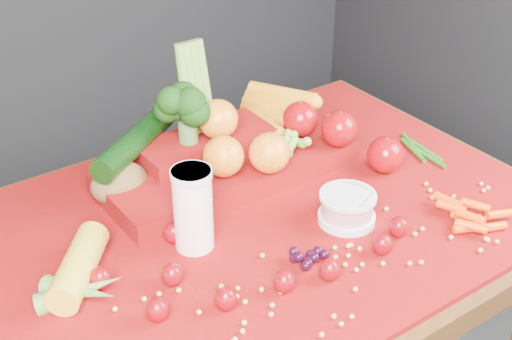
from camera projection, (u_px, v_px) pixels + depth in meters
table at (262, 258)px, 1.41m from camera, size 1.10×0.80×0.75m
red_cloth at (262, 216)px, 1.36m from camera, size 1.05×0.75×0.01m
milk_glass at (193, 206)px, 1.23m from camera, size 0.07×0.07×0.16m
yogurt_bowl at (347, 207)px, 1.32m from camera, size 0.11×0.11×0.06m
strawberry_scatter at (250, 266)px, 1.19m from camera, size 0.54×0.28×0.05m
dark_grape_cluster at (309, 256)px, 1.22m from camera, size 0.06×0.05×0.03m
soybean_scatter at (331, 267)px, 1.21m from camera, size 0.84×0.24×0.01m
corn_ear at (80, 284)px, 1.15m from camera, size 0.25×0.26×0.06m
potato at (119, 183)px, 1.37m from camera, size 0.12×0.08×0.08m
baby_carrot_pile at (468, 213)px, 1.33m from camera, size 0.17×0.18×0.03m
green_bean_pile at (417, 152)px, 1.55m from camera, size 0.14×0.12×0.01m
produce_mound at (236, 147)px, 1.45m from camera, size 0.59×0.39×0.27m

